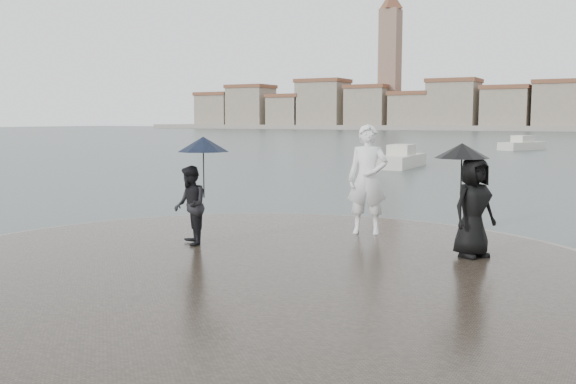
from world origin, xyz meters
The scene contains 6 objects.
ground centered at (0.00, 0.00, 0.00)m, with size 400.00×400.00×0.00m, color #2B3835.
kerb_ring centered at (0.00, 3.50, 0.16)m, with size 12.50×12.50×0.32m, color gray.
quay_tip centered at (0.00, 3.50, 0.18)m, with size 11.90×11.90×0.36m, color #2D261E.
statue centered at (0.49, 7.31, 1.49)m, with size 0.82×0.54×2.25m, color white.
visitor_left centered at (-1.90, 4.61, 1.46)m, with size 1.20×1.05×2.04m.
visitor_right centered at (2.88, 6.07, 1.44)m, with size 1.18×1.07×1.95m.
Camera 1 is at (5.38, -4.99, 2.72)m, focal length 40.00 mm.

